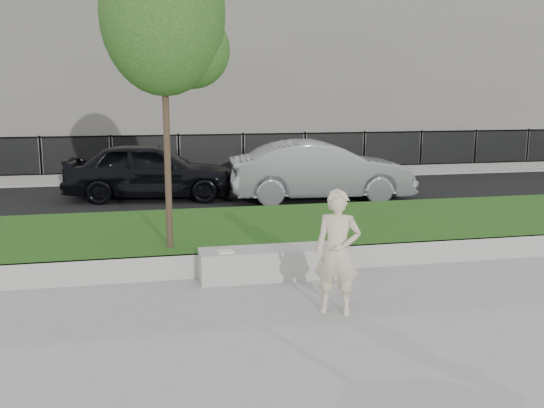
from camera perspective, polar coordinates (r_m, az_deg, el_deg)
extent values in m
plane|color=gray|center=(9.22, -0.18, -8.46)|extent=(90.00, 90.00, 0.00)
cube|color=#0E380E|center=(12.01, -3.15, -2.99)|extent=(34.00, 4.00, 0.40)
cube|color=#A9A69E|center=(10.14, -1.40, -5.52)|extent=(34.00, 0.08, 0.40)
cube|color=black|center=(17.39, -6.00, 0.59)|extent=(34.00, 7.00, 0.04)
cube|color=gray|center=(21.81, -7.29, 2.69)|extent=(34.00, 3.00, 0.12)
cube|color=slate|center=(20.80, -7.06, 2.81)|extent=(32.00, 0.30, 0.24)
cube|color=black|center=(20.72, -7.10, 4.54)|extent=(32.00, 0.04, 1.50)
cube|color=black|center=(20.66, -7.14, 6.47)|extent=(32.00, 0.05, 0.05)
cube|color=black|center=(20.78, -7.07, 3.17)|extent=(32.00, 0.05, 0.05)
cube|color=slate|center=(28.66, -8.78, 14.40)|extent=(34.00, 10.00, 10.00)
cube|color=#A9A69E|center=(9.94, 0.19, -5.55)|extent=(2.42, 0.61, 0.50)
imported|color=beige|center=(8.29, 6.18, -4.53)|extent=(0.74, 0.63, 1.71)
cube|color=white|center=(9.63, -4.39, -4.50)|extent=(0.26, 0.21, 0.03)
cylinder|color=#38281C|center=(10.15, -9.95, 8.54)|extent=(0.11, 0.11, 4.55)
ellipsoid|color=#174517|center=(10.22, -10.24, 17.25)|extent=(2.00, 2.00, 2.61)
sphere|color=#174517|center=(10.37, -7.58, 14.19)|extent=(1.28, 1.28, 1.28)
imported|color=black|center=(17.25, -11.32, 3.13)|extent=(4.93, 2.57, 1.60)
imported|color=gray|center=(16.69, 4.62, 3.12)|extent=(5.09, 2.07, 1.64)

